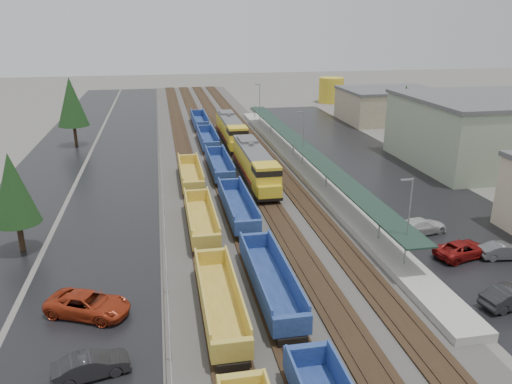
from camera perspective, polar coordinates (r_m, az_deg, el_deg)
ballast_strip at (r=76.56m, az=-3.64°, el=4.36°), size 20.00×160.00×0.08m
trackbed at (r=76.53m, az=-3.64°, el=4.45°), size 14.60×160.00×0.22m
west_parking_lot at (r=76.23m, az=-14.91°, el=3.66°), size 10.00×160.00×0.02m
west_road at (r=77.64m, az=-22.28°, el=3.13°), size 9.00×160.00×0.02m
east_commuter_lot at (r=72.14m, az=12.59°, el=2.98°), size 16.00×100.00×0.02m
station_platform at (r=68.79m, az=5.33°, el=3.21°), size 3.00×80.00×8.00m
chainlink_fence at (r=74.10m, az=-10.83°, el=4.81°), size 0.08×160.04×2.02m
industrial_buildings at (r=77.18m, az=27.03°, el=5.64°), size 32.52×75.30×9.50m
distant_hills at (r=231.39m, az=2.72°, el=14.26°), size 301.00×140.00×25.20m
tree_west_near at (r=47.33m, az=-26.03°, el=0.33°), size 3.96×3.96×9.00m
tree_west_far at (r=85.50m, az=-20.35°, el=9.63°), size 4.84×4.84×11.00m
tree_east at (r=81.63m, az=16.61°, el=9.16°), size 4.40×4.40×10.00m
locomotive_lead at (r=62.31m, az=-0.10°, el=3.13°), size 2.92×19.24×4.36m
locomotive_trail at (r=82.43m, az=-2.86°, el=7.08°), size 2.92×19.24×4.36m
well_string_yellow at (r=35.26m, az=-4.17°, el=-12.31°), size 2.54×72.81×2.26m
well_string_blue at (r=51.60m, az=-2.15°, el=-1.72°), size 2.58×107.74×2.28m
storage_tank at (r=126.67m, az=8.58°, el=11.44°), size 6.06×6.06×6.06m
parked_car_west_b at (r=31.70m, az=-18.33°, el=-18.34°), size 2.46×4.57×1.43m
parked_car_west_c at (r=37.25m, az=-18.63°, el=-12.09°), size 4.88×6.45×1.63m
parked_car_east_a at (r=40.67m, az=27.18°, el=-10.60°), size 2.45×4.95×1.56m
parked_car_east_b at (r=46.80m, az=22.56°, el=-6.10°), size 3.50×5.59×1.44m
parked_car_east_c at (r=50.45m, az=18.35°, el=-3.72°), size 3.02×5.46×1.50m
parked_car_east_e at (r=48.03m, az=26.47°, el=-6.07°), size 1.96×4.34×1.38m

